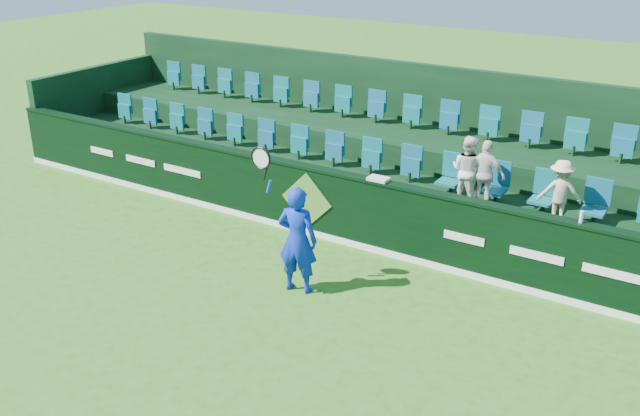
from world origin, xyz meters
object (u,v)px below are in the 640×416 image
Objects in this scene: tennis_player at (297,239)px; towel at (378,179)px; spectator_left at (467,170)px; spectator_middle at (486,174)px; spectator_right at (560,192)px; drinks_bottle at (581,217)px.

towel is at bearing 78.95° from tennis_player.
spectator_left reaches higher than towel.
spectator_middle reaches higher than spectator_right.
spectator_middle is at bearing 58.28° from tennis_player.
drinks_bottle is at bearing 0.00° from towel.
tennis_player is 3.67m from spectator_middle.
tennis_player is at bearing -101.05° from towel.
spectator_left is 2.51m from drinks_bottle.
tennis_player is 2.17× the size of spectator_right.
spectator_right reaches higher than towel.
tennis_player reaches higher than spectator_middle.
towel is 3.43m from drinks_bottle.
spectator_right is at bearing 21.63° from towel.
spectator_left is at bearing 5.18° from spectator_middle.
tennis_player is 1.91× the size of spectator_left.
towel is at bearing 3.17° from spectator_right.
spectator_middle is 1.11× the size of spectator_right.
towel is at bearing 180.00° from drinks_bottle.
tennis_player is at bearing 25.46° from spectator_right.
spectator_left is (1.57, 3.09, 0.53)m from tennis_player.
spectator_right is 3.07× the size of towel.
drinks_bottle reaches higher than towel.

